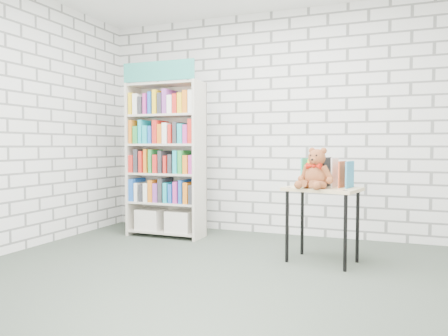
% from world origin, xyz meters
% --- Properties ---
extents(ground, '(4.50, 4.50, 0.00)m').
position_xyz_m(ground, '(0.00, 0.00, 0.00)').
color(ground, '#3C463B').
rests_on(ground, ground).
extents(room_shell, '(4.52, 4.02, 2.81)m').
position_xyz_m(room_shell, '(0.00, 0.00, 1.78)').
color(room_shell, silver).
rests_on(room_shell, ground).
extents(bookshelf, '(0.94, 0.37, 2.12)m').
position_xyz_m(bookshelf, '(-1.15, 1.36, 0.96)').
color(bookshelf, beige).
rests_on(bookshelf, ground).
extents(display_table, '(0.76, 0.60, 0.72)m').
position_xyz_m(display_table, '(0.83, 0.81, 0.62)').
color(display_table, tan).
rests_on(display_table, ground).
extents(table_books, '(0.50, 0.30, 0.28)m').
position_xyz_m(table_books, '(0.86, 0.92, 0.86)').
color(table_books, '#2ABA9B').
rests_on(table_books, display_table).
extents(teddy_bear, '(0.35, 0.34, 0.38)m').
position_xyz_m(teddy_bear, '(0.78, 0.72, 0.88)').
color(teddy_bear, maroon).
rests_on(teddy_bear, display_table).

